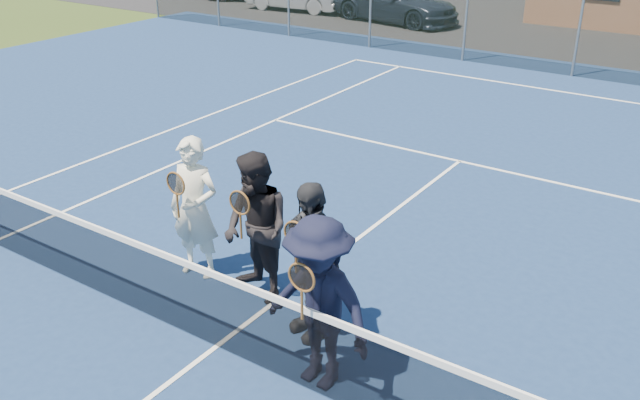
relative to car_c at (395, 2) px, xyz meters
The scene contains 11 objects.
ground 7.80m from the car_c, 17.35° to the left, with size 220.00×220.00×0.00m, color #2E4016.
court_surface 19.19m from the car_c, 67.26° to the right, with size 30.00×30.00×0.02m, color navy.
tarmac_carpark 4.18m from the car_c, 34.15° to the left, with size 40.00×12.00×0.01m, color black.
car_c is the anchor object (origin of this frame).
court_markings 19.19m from the car_c, 67.26° to the right, with size 11.03×23.83×0.01m.
tennis_net 19.18m from the car_c, 67.26° to the right, with size 11.68×0.08×1.10m.
perimeter_fence 8.55m from the car_c, 29.45° to the right, with size 30.07×0.07×3.02m.
player_a 17.78m from the car_c, 69.56° to the right, with size 0.72×0.55×1.80m.
player_b 18.12m from the car_c, 66.72° to the right, with size 1.05×0.93×1.80m.
player_c 18.73m from the car_c, 64.40° to the right, with size 1.14×0.81×1.80m.
player_d 19.52m from the car_c, 63.82° to the right, with size 1.21×0.76×1.80m.
Camera 1 is at (4.20, -4.25, 4.50)m, focal length 38.00 mm.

